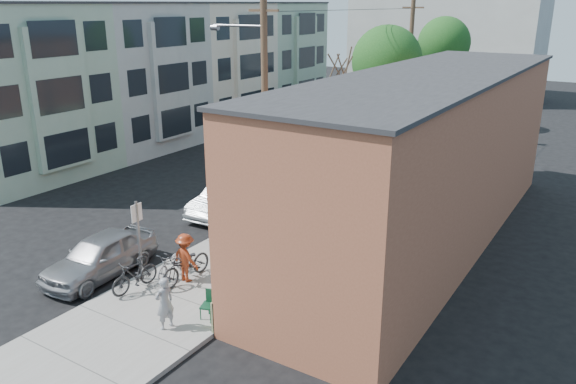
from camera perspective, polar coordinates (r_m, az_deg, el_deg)
The scene contains 26 objects.
ground at distance 23.81m, azimuth -12.00°, elevation -4.06°, with size 120.00×120.00×0.00m, color black.
sidewalk at distance 30.22m, azimuth 8.63°, elevation 1.20°, with size 4.50×58.00×0.15m, color gray.
cafe_building at distance 22.31m, azimuth 13.84°, elevation 3.22°, with size 6.60×20.20×6.61m.
apartment_row at distance 40.59m, azimuth -10.85°, elevation 11.93°, with size 6.30×32.00×9.00m.
end_cap_building at distance 60.23m, azimuth 15.78°, elevation 15.12°, with size 18.00×8.00×12.00m, color #A8A9A4.
sign_post at distance 19.18m, azimuth -14.94°, elevation -4.06°, with size 0.07×0.45×2.80m.
parking_meter_near at distance 23.15m, azimuth -5.45°, elevation -1.77°, with size 0.14×0.14×1.24m.
parking_meter_far at distance 29.87m, azimuth 4.38°, elevation 2.97°, with size 0.14×0.14×1.24m.
utility_pole_near at distance 23.51m, azimuth -2.50°, elevation 9.78°, with size 3.57×0.28×10.00m.
utility_pole_far at distance 38.18m, azimuth 12.23°, elevation 12.72°, with size 1.80×0.28×10.00m.
tree_bare at distance 28.67m, azimuth 4.86°, elevation 5.92°, with size 0.24×0.24×5.18m.
tree_leafy_mid at distance 33.72m, azimuth 10.01°, elevation 12.97°, with size 4.06×4.06×7.74m.
tree_leafy_far at distance 43.52m, azimuth 15.56°, elevation 14.36°, with size 3.75×3.75×8.00m.
patio_chair_a at distance 18.53m, azimuth -2.37°, elevation -8.46°, with size 0.50×0.50×0.88m, color #0F3822, non-canonical shape.
patio_chair_b at distance 16.99m, azimuth -8.00°, elevation -11.34°, with size 0.50×0.50×0.88m, color #0F3822, non-canonical shape.
patron_grey at distance 16.60m, azimuth -12.43°, elevation -10.96°, with size 0.58×0.38×1.60m, color gray.
patron_green at distance 18.18m, azimuth -3.56°, elevation -7.51°, with size 0.85×0.66×1.75m, color #348249.
cyclist at distance 19.09m, azimuth -10.36°, elevation -6.58°, with size 1.09×0.63×1.68m, color maroon.
cyclist_bike at distance 19.21m, azimuth -10.31°, elevation -7.31°, with size 0.76×2.17×1.14m, color black.
parked_bike_a at distance 19.00m, azimuth -15.31°, elevation -8.11°, with size 0.51×1.80×1.08m, color black.
parked_bike_b at distance 19.74m, azimuth -11.71°, elevation -7.08°, with size 0.59×1.68×0.88m, color gray.
car_0 at distance 20.56m, azimuth -18.56°, elevation -6.14°, with size 1.76×4.38×1.49m, color gray.
car_1 at distance 25.33m, azimuth -6.24°, elevation -0.60°, with size 1.53×4.39×1.45m, color silver.
car_2 at distance 29.23m, azimuth 0.29°, elevation 2.12°, with size 1.99×4.89×1.42m, color black.
car_3 at distance 34.11m, azimuth 5.50°, elevation 4.61°, with size 2.66×5.76×1.60m, color silver.
bus at distance 46.07m, azimuth 7.94°, elevation 9.26°, with size 2.76×11.79×3.29m, color silver.
Camera 1 is at (15.64, -15.51, 9.04)m, focal length 35.00 mm.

